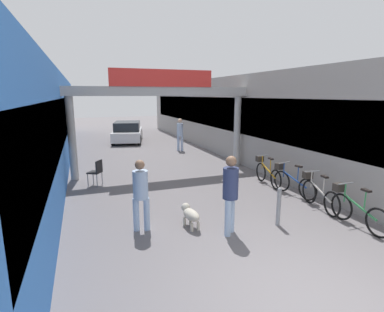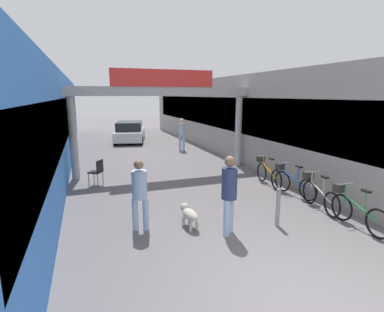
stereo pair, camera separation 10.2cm
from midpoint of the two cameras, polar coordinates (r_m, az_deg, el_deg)
name	(u,v)px [view 2 (the right image)]	position (r m, az deg, el deg)	size (l,w,h in m)	color
ground_plane	(301,302)	(5.30, 20.65, -24.62)	(80.00, 80.00, 0.00)	slate
storefront_left	(30,121)	(14.38, -28.29, 5.82)	(3.00, 26.00, 3.92)	blue
storefront_right	(244,116)	(16.33, 10.03, 7.55)	(3.00, 26.00, 3.92)	#9E9993
arcade_sign_gateway	(163,101)	(11.85, -5.31, 10.39)	(7.40, 0.47, 4.00)	#B2B2B2
pedestrian_with_dog	(229,190)	(6.62, 7.54, -6.42)	(0.48, 0.48, 1.79)	#A5BFE0
pedestrian_companion	(140,191)	(6.87, -9.53, -6.54)	(0.42, 0.42, 1.66)	#A5BFE0
pedestrian_carrying_crate	(182,132)	(16.62, -1.79, 4.56)	(0.48, 0.48, 1.79)	#A5BFE0
dog_on_leash	(189,214)	(7.15, -0.15, -10.99)	(0.36, 0.72, 0.52)	beige
bicycle_green_nearest	(355,209)	(8.11, 28.99, -8.85)	(0.46, 1.69, 0.98)	black
bicycle_silver_second	(318,193)	(8.93, 23.17, -6.52)	(0.46, 1.68, 0.98)	black
bicycle_blue_third	(292,181)	(9.82, 18.80, -4.58)	(0.46, 1.68, 0.98)	black
bicycle_orange_farthest	(267,172)	(10.72, 14.42, -2.99)	(0.46, 1.69, 0.98)	black
bollard_post_metal	(278,207)	(7.45, 16.44, -9.23)	(0.10, 0.10, 0.94)	gray
cafe_chair_black_nearer	(97,170)	(10.71, -17.31, -2.59)	(0.55, 0.55, 0.89)	gray
parked_car_white	(130,132)	(20.30, -11.63, 4.51)	(2.58, 4.28, 1.33)	silver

